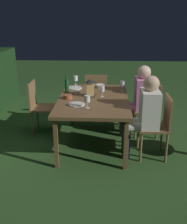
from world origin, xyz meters
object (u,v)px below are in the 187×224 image
chair_side_right_b (40,105)px  bowl_bread (77,92)px  chair_side_left_b (150,106)px  bowl_salad (68,97)px  lantern_centerpiece (91,87)px  bowl_olives (100,86)px  green_bottle_on_table (67,85)px  plate_b (74,88)px  person_in_cream (145,113)px  wine_glass_b (102,89)px  wine_glass_a (123,84)px  chair_head_far (96,94)px  dining_table (94,101)px  person_in_pink (139,97)px  wine_glass_d (87,99)px  wine_glass_c (76,79)px  plate_a (77,104)px  chair_side_left_a (158,124)px

chair_side_right_b → bowl_bread: (-0.15, -0.63, 0.26)m
chair_side_right_b → chair_side_left_b: size_ratio=1.00×
chair_side_right_b → bowl_salad: size_ratio=6.82×
lantern_centerpiece → bowl_olives: bearing=-14.6°
green_bottle_on_table → plate_b: 0.28m
bowl_salad → person_in_cream: bearing=-106.9°
wine_glass_b → green_bottle_on_table: bearing=67.7°
bowl_olives → bowl_bread: bowl_olives is taller
person_in_cream → bowl_bread: size_ratio=9.95×
wine_glass_a → person_in_cream: bearing=-161.5°
chair_head_far → bowl_bread: chair_head_far is taller
chair_side_left_b → wine_glass_a: 0.58m
dining_table → wine_glass_a: bearing=-47.5°
chair_head_far → person_in_pink: 1.01m
bowl_olives → bowl_bread: 0.53m
person_in_pink → plate_b: (0.18, 1.05, 0.10)m
chair_head_far → wine_glass_b: 1.06m
dining_table → bowl_olives: size_ratio=10.10×
bowl_bread → green_bottle_on_table: bearing=61.7°
lantern_centerpiece → wine_glass_b: bearing=-93.1°
lantern_centerpiece → wine_glass_d: (-0.55, 0.01, -0.03)m
dining_table → person_in_pink: size_ratio=1.44×
chair_side_right_b → green_bottle_on_table: (-0.06, -0.47, 0.35)m
wine_glass_b → wine_glass_d: bearing=160.9°
wine_glass_c → bowl_olives: size_ratio=1.03×
chair_side_right_b → wine_glass_c: size_ratio=5.15×
bowl_bread → chair_head_far: bearing=-17.9°
wine_glass_b → person_in_cream: bearing=-127.9°
person_in_pink → plate_a: 1.17m
wine_glass_d → person_in_cream: bearing=-84.0°
person_in_cream → lantern_centerpiece: bearing=58.4°
wine_glass_c → wine_glass_b: bearing=-145.4°
bowl_bread → chair_side_left_a: bearing=-116.9°
wine_glass_c → plate_b: bearing=179.9°
person_in_pink → bowl_olives: person_in_pink is taller
chair_side_right_b → wine_glass_b: wine_glass_b is taller
person_in_pink → wine_glass_b: size_ratio=6.80×
wine_glass_c → plate_b: size_ratio=0.67×
wine_glass_b → chair_side_left_b: bearing=-69.7°
chair_head_far → bowl_olives: chair_head_far is taller
dining_table → chair_side_right_b: bearing=67.6°
chair_side_right_b → lantern_centerpiece: size_ratio=3.28×
green_bottle_on_table → wine_glass_a: (0.10, -0.88, 0.01)m
person_in_pink → chair_head_far: bearing=45.2°
chair_side_left_a → chair_side_right_b: size_ratio=1.00×
chair_head_far → plate_a: size_ratio=3.85×
bowl_olives → bowl_salad: (-0.66, 0.46, 0.00)m
green_bottle_on_table → wine_glass_b: green_bottle_on_table is taller
chair_head_far → wine_glass_a: (-0.67, -0.45, 0.36)m
dining_table → wine_glass_a: wine_glass_a is taller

